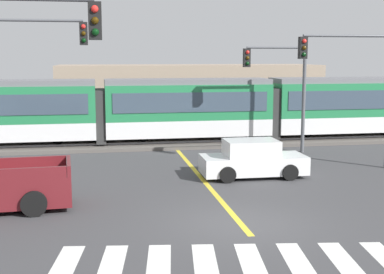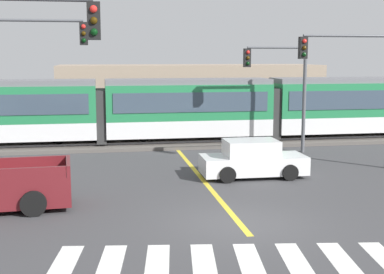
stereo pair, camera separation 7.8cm
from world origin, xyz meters
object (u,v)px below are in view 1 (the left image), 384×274
(sedan_crossing, at_px, (253,160))
(traffic_light_mid_right, at_px, (360,74))
(traffic_light_far_right, at_px, (283,78))
(traffic_light_mid_left, at_px, (16,67))
(light_rail_tram, at_px, (187,107))

(sedan_crossing, relative_size, traffic_light_mid_right, 0.68)
(sedan_crossing, distance_m, traffic_light_far_right, 6.60)
(traffic_light_far_right, xyz_separation_m, traffic_light_mid_right, (1.83, -4.34, 0.34))
(sedan_crossing, distance_m, traffic_light_mid_right, 5.94)
(sedan_crossing, xyz_separation_m, traffic_light_mid_right, (4.83, 0.69, 3.38))
(traffic_light_mid_left, bearing_deg, traffic_light_mid_right, -3.67)
(traffic_light_far_right, xyz_separation_m, traffic_light_mid_left, (-12.25, -3.43, 0.69))
(sedan_crossing, xyz_separation_m, traffic_light_far_right, (3.00, 5.02, 3.04))
(traffic_light_far_right, relative_size, traffic_light_mid_left, 0.84)
(light_rail_tram, relative_size, traffic_light_far_right, 4.92)
(light_rail_tram, height_order, traffic_light_mid_left, traffic_light_mid_left)
(traffic_light_mid_right, bearing_deg, traffic_light_far_right, 112.83)
(traffic_light_mid_right, bearing_deg, light_rail_tram, 127.55)
(light_rail_tram, relative_size, sedan_crossing, 6.65)
(traffic_light_mid_left, bearing_deg, light_rail_tram, 41.08)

